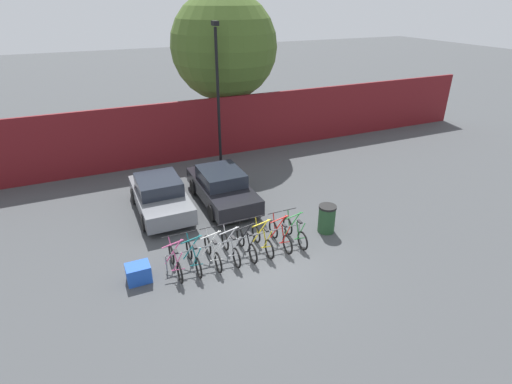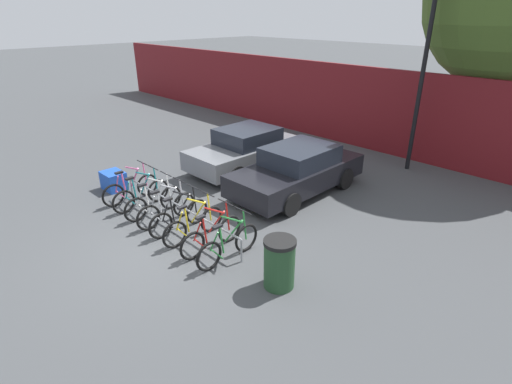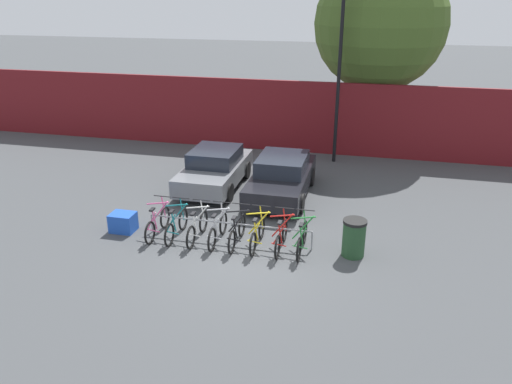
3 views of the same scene
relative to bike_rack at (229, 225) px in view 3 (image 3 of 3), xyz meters
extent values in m
plane|color=#424447|center=(0.66, -0.68, -0.50)|extent=(120.00, 120.00, 0.00)
cube|color=maroon|center=(0.66, 8.82, 1.04)|extent=(36.00, 0.16, 3.07)
cylinder|color=gray|center=(0.00, 0.00, 0.05)|extent=(4.67, 0.04, 0.04)
cylinder|color=gray|center=(-2.34, 0.00, -0.22)|extent=(0.04, 0.04, 0.55)
cylinder|color=gray|center=(2.34, 0.00, -0.22)|extent=(0.04, 0.04, 0.55)
torus|color=black|center=(-2.09, -0.68, -0.17)|extent=(0.06, 0.66, 0.66)
torus|color=black|center=(-2.09, 0.38, -0.17)|extent=(0.06, 0.66, 0.66)
cylinder|color=#E55993|center=(-2.09, 0.01, 0.15)|extent=(0.60, 0.04, 0.76)
cylinder|color=#E55993|center=(-2.09, -0.04, 0.46)|extent=(0.68, 0.04, 0.16)
cylinder|color=#E55993|center=(-2.09, -0.33, 0.09)|extent=(0.14, 0.04, 0.63)
cylinder|color=#E55993|center=(-2.09, -0.53, 0.12)|extent=(0.32, 0.03, 0.58)
cylinder|color=#E55993|center=(-2.09, -0.48, -0.19)|extent=(0.40, 0.03, 0.08)
cylinder|color=#E55993|center=(-2.09, 0.33, 0.18)|extent=(0.12, 0.04, 0.69)
cylinder|color=black|center=(-2.09, 0.29, 0.54)|extent=(0.52, 0.03, 0.03)
cube|color=black|center=(-2.09, -0.42, 0.43)|extent=(0.10, 0.22, 0.05)
torus|color=black|center=(-1.51, -0.68, -0.17)|extent=(0.06, 0.66, 0.66)
torus|color=black|center=(-1.51, 0.38, -0.17)|extent=(0.06, 0.66, 0.66)
cylinder|color=#197A7F|center=(-1.51, 0.01, 0.15)|extent=(0.60, 0.04, 0.76)
cylinder|color=#197A7F|center=(-1.51, -0.04, 0.46)|extent=(0.68, 0.04, 0.16)
cylinder|color=#197A7F|center=(-1.51, -0.33, 0.09)|extent=(0.14, 0.04, 0.63)
cylinder|color=#197A7F|center=(-1.51, -0.53, 0.12)|extent=(0.32, 0.03, 0.58)
cylinder|color=#197A7F|center=(-1.51, -0.48, -0.19)|extent=(0.40, 0.03, 0.08)
cylinder|color=#197A7F|center=(-1.51, 0.33, 0.18)|extent=(0.12, 0.04, 0.69)
cylinder|color=black|center=(-1.51, 0.29, 0.54)|extent=(0.52, 0.03, 0.03)
cube|color=black|center=(-1.51, -0.42, 0.43)|extent=(0.10, 0.22, 0.05)
torus|color=black|center=(-0.88, -0.68, -0.17)|extent=(0.06, 0.66, 0.66)
torus|color=black|center=(-0.88, 0.38, -0.17)|extent=(0.06, 0.66, 0.66)
cylinder|color=silver|center=(-0.88, 0.01, 0.15)|extent=(0.60, 0.04, 0.76)
cylinder|color=silver|center=(-0.88, -0.04, 0.46)|extent=(0.68, 0.04, 0.16)
cylinder|color=silver|center=(-0.88, -0.33, 0.09)|extent=(0.14, 0.04, 0.63)
cylinder|color=silver|center=(-0.88, -0.53, 0.12)|extent=(0.32, 0.03, 0.58)
cylinder|color=silver|center=(-0.88, -0.48, -0.19)|extent=(0.40, 0.03, 0.08)
cylinder|color=silver|center=(-0.88, 0.33, 0.18)|extent=(0.12, 0.04, 0.69)
cylinder|color=black|center=(-0.88, 0.29, 0.54)|extent=(0.52, 0.03, 0.03)
cube|color=black|center=(-0.88, -0.42, 0.43)|extent=(0.10, 0.22, 0.05)
torus|color=black|center=(-0.28, -0.68, -0.17)|extent=(0.06, 0.66, 0.66)
torus|color=black|center=(-0.28, 0.38, -0.17)|extent=(0.06, 0.66, 0.66)
cylinder|color=#B7B7BC|center=(-0.28, 0.01, 0.15)|extent=(0.60, 0.04, 0.76)
cylinder|color=#B7B7BC|center=(-0.28, -0.04, 0.46)|extent=(0.68, 0.04, 0.16)
cylinder|color=#B7B7BC|center=(-0.28, -0.33, 0.09)|extent=(0.14, 0.04, 0.63)
cylinder|color=#B7B7BC|center=(-0.28, -0.53, 0.12)|extent=(0.32, 0.03, 0.58)
cylinder|color=#B7B7BC|center=(-0.28, -0.48, -0.19)|extent=(0.40, 0.03, 0.08)
cylinder|color=#B7B7BC|center=(-0.28, 0.33, 0.18)|extent=(0.12, 0.04, 0.69)
cylinder|color=black|center=(-0.28, 0.29, 0.54)|extent=(0.52, 0.03, 0.03)
cube|color=black|center=(-0.28, -0.42, 0.43)|extent=(0.10, 0.22, 0.05)
torus|color=black|center=(0.28, -0.68, -0.17)|extent=(0.06, 0.66, 0.66)
torus|color=black|center=(0.28, 0.38, -0.17)|extent=(0.06, 0.66, 0.66)
cylinder|color=black|center=(0.28, 0.01, 0.15)|extent=(0.60, 0.04, 0.76)
cylinder|color=black|center=(0.28, -0.04, 0.46)|extent=(0.68, 0.04, 0.16)
cylinder|color=black|center=(0.28, -0.33, 0.09)|extent=(0.14, 0.04, 0.63)
cylinder|color=black|center=(0.28, -0.53, 0.12)|extent=(0.32, 0.03, 0.58)
cylinder|color=black|center=(0.28, -0.48, -0.19)|extent=(0.40, 0.03, 0.08)
cylinder|color=black|center=(0.28, 0.33, 0.18)|extent=(0.12, 0.04, 0.69)
cylinder|color=black|center=(0.28, 0.29, 0.54)|extent=(0.52, 0.03, 0.03)
cube|color=black|center=(0.28, -0.42, 0.43)|extent=(0.10, 0.22, 0.05)
torus|color=black|center=(0.86, -0.68, -0.17)|extent=(0.06, 0.66, 0.66)
torus|color=black|center=(0.86, 0.38, -0.17)|extent=(0.06, 0.66, 0.66)
cylinder|color=yellow|center=(0.86, 0.01, 0.15)|extent=(0.60, 0.04, 0.76)
cylinder|color=yellow|center=(0.86, -0.04, 0.46)|extent=(0.68, 0.04, 0.16)
cylinder|color=yellow|center=(0.86, -0.33, 0.09)|extent=(0.14, 0.04, 0.63)
cylinder|color=yellow|center=(0.86, -0.53, 0.12)|extent=(0.32, 0.03, 0.58)
cylinder|color=yellow|center=(0.86, -0.48, -0.19)|extent=(0.40, 0.03, 0.08)
cylinder|color=yellow|center=(0.86, 0.33, 0.18)|extent=(0.12, 0.04, 0.69)
cylinder|color=black|center=(0.86, 0.29, 0.54)|extent=(0.52, 0.03, 0.03)
cube|color=black|center=(0.86, -0.42, 0.43)|extent=(0.10, 0.22, 0.05)
torus|color=black|center=(1.52, -0.68, -0.17)|extent=(0.06, 0.66, 0.66)
torus|color=black|center=(1.52, 0.38, -0.17)|extent=(0.06, 0.66, 0.66)
cylinder|color=red|center=(1.52, 0.01, 0.15)|extent=(0.60, 0.04, 0.76)
cylinder|color=red|center=(1.52, -0.04, 0.46)|extent=(0.68, 0.04, 0.16)
cylinder|color=red|center=(1.52, -0.33, 0.09)|extent=(0.14, 0.04, 0.63)
cylinder|color=red|center=(1.52, -0.53, 0.12)|extent=(0.32, 0.03, 0.58)
cylinder|color=red|center=(1.52, -0.48, -0.19)|extent=(0.40, 0.03, 0.08)
cylinder|color=red|center=(1.52, 0.33, 0.18)|extent=(0.12, 0.04, 0.69)
cylinder|color=black|center=(1.52, 0.29, 0.54)|extent=(0.52, 0.03, 0.03)
cube|color=black|center=(1.52, -0.42, 0.43)|extent=(0.10, 0.22, 0.05)
torus|color=black|center=(2.09, -0.68, -0.17)|extent=(0.06, 0.66, 0.66)
torus|color=black|center=(2.09, 0.38, -0.17)|extent=(0.06, 0.66, 0.66)
cylinder|color=#288438|center=(2.09, 0.01, 0.15)|extent=(0.60, 0.04, 0.76)
cylinder|color=#288438|center=(2.09, -0.04, 0.46)|extent=(0.68, 0.04, 0.16)
cylinder|color=#288438|center=(2.09, -0.33, 0.09)|extent=(0.14, 0.04, 0.63)
cylinder|color=#288438|center=(2.09, -0.53, 0.12)|extent=(0.32, 0.03, 0.58)
cylinder|color=#288438|center=(2.09, -0.48, -0.19)|extent=(0.40, 0.03, 0.08)
cylinder|color=#288438|center=(2.09, 0.33, 0.18)|extent=(0.12, 0.04, 0.69)
cylinder|color=black|center=(2.09, 0.29, 0.54)|extent=(0.52, 0.03, 0.03)
cube|color=black|center=(2.09, -0.42, 0.43)|extent=(0.10, 0.22, 0.05)
cube|color=slate|center=(-1.66, 3.88, 0.07)|extent=(1.80, 4.02, 0.62)
cube|color=#1E232D|center=(-1.66, 3.98, 0.64)|extent=(1.58, 1.85, 0.52)
cylinder|color=black|center=(-2.52, 5.04, -0.18)|extent=(0.20, 0.64, 0.64)
cylinder|color=black|center=(-0.81, 5.04, -0.18)|extent=(0.20, 0.64, 0.64)
cylinder|color=black|center=(-2.52, 2.71, -0.18)|extent=(0.20, 0.64, 0.64)
cylinder|color=black|center=(-0.81, 2.71, -0.18)|extent=(0.20, 0.64, 0.64)
cube|color=black|center=(0.81, 3.62, 0.07)|extent=(1.80, 4.30, 0.62)
cube|color=#1E232D|center=(0.81, 3.73, 0.64)|extent=(1.58, 1.98, 0.52)
cylinder|color=black|center=(-0.05, 4.87, -0.18)|extent=(0.20, 0.64, 0.64)
cylinder|color=black|center=(1.66, 4.87, -0.18)|extent=(0.20, 0.64, 0.64)
cylinder|color=black|center=(-0.05, 2.37, -0.18)|extent=(0.20, 0.64, 0.64)
cylinder|color=black|center=(1.66, 2.37, -0.18)|extent=(0.20, 0.64, 0.64)
cylinder|color=black|center=(2.22, 7.83, 2.72)|extent=(0.14, 0.14, 6.43)
cylinder|color=#234728|center=(3.44, -0.03, -0.02)|extent=(0.60, 0.60, 0.95)
cylinder|color=black|center=(3.44, -0.03, 0.49)|extent=(0.63, 0.63, 0.08)
cube|color=blue|center=(-3.20, -0.12, -0.22)|extent=(0.70, 0.56, 0.55)
cylinder|color=brown|center=(3.61, 10.62, 1.09)|extent=(0.67, 0.67, 3.18)
sphere|color=#425B23|center=(3.61, 10.62, 4.77)|extent=(5.59, 5.59, 5.59)
camera|label=1|loc=(-3.92, -10.26, 7.18)|focal=28.00mm
camera|label=2|loc=(7.67, -4.84, 4.42)|focal=28.00mm
camera|label=3|loc=(3.67, -12.03, 6.07)|focal=35.00mm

